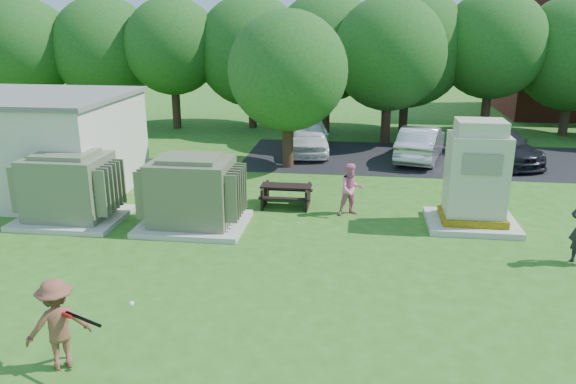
# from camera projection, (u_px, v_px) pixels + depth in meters

# --- Properties ---
(ground) EXTENTS (120.00, 120.00, 0.00)m
(ground) POSITION_uv_depth(u_px,v_px,m) (262.00, 310.00, 11.55)
(ground) COLOR #2D6619
(ground) RESTS_ON ground
(parking_strip) EXTENTS (20.00, 6.00, 0.01)m
(parking_strip) POSITION_uv_depth(u_px,v_px,m) (484.00, 161.00, 23.44)
(parking_strip) COLOR #232326
(parking_strip) RESTS_ON ground
(transformer_left) EXTENTS (3.00, 2.40, 2.07)m
(transformer_left) POSITION_uv_depth(u_px,v_px,m) (69.00, 189.00, 16.33)
(transformer_left) COLOR beige
(transformer_left) RESTS_ON ground
(transformer_right) EXTENTS (3.00, 2.40, 2.07)m
(transformer_right) POSITION_uv_depth(u_px,v_px,m) (192.00, 194.00, 15.87)
(transformer_right) COLOR beige
(transformer_right) RESTS_ON ground
(generator_cabinet) EXTENTS (2.52, 2.06, 3.07)m
(generator_cabinet) POSITION_uv_depth(u_px,v_px,m) (475.00, 181.00, 15.80)
(generator_cabinet) COLOR beige
(generator_cabinet) RESTS_ON ground
(picnic_table) EXTENTS (1.59, 1.19, 0.68)m
(picnic_table) POSITION_uv_depth(u_px,v_px,m) (286.00, 193.00, 17.77)
(picnic_table) COLOR black
(picnic_table) RESTS_ON ground
(batter) EXTENTS (1.21, 1.10, 1.63)m
(batter) POSITION_uv_depth(u_px,v_px,m) (58.00, 324.00, 9.45)
(batter) COLOR brown
(batter) RESTS_ON ground
(person_at_picnic) EXTENTS (0.95, 0.85, 1.60)m
(person_at_picnic) POSITION_uv_depth(u_px,v_px,m) (351.00, 189.00, 16.87)
(person_at_picnic) COLOR pink
(person_at_picnic) RESTS_ON ground
(car_white) EXTENTS (2.09, 4.43, 1.46)m
(car_white) POSITION_uv_depth(u_px,v_px,m) (309.00, 137.00, 24.61)
(car_white) COLOR white
(car_white) RESTS_ON ground
(car_silver_a) EXTENTS (2.49, 4.59, 1.44)m
(car_silver_a) POSITION_uv_depth(u_px,v_px,m) (421.00, 143.00, 23.40)
(car_silver_a) COLOR #B3B3B8
(car_silver_a) RESTS_ON ground
(car_dark) EXTENTS (3.37, 5.14, 1.38)m
(car_dark) POSITION_uv_depth(u_px,v_px,m) (498.00, 145.00, 23.17)
(car_dark) COLOR black
(car_dark) RESTS_ON ground
(batting_equipment) EXTENTS (1.20, 0.54, 0.24)m
(batting_equipment) POSITION_uv_depth(u_px,v_px,m) (88.00, 315.00, 9.17)
(batting_equipment) COLOR black
(batting_equipment) RESTS_ON ground
(tree_row) EXTENTS (41.30, 13.30, 7.30)m
(tree_row) POSITION_uv_depth(u_px,v_px,m) (362.00, 51.00, 27.59)
(tree_row) COLOR #47301E
(tree_row) RESTS_ON ground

